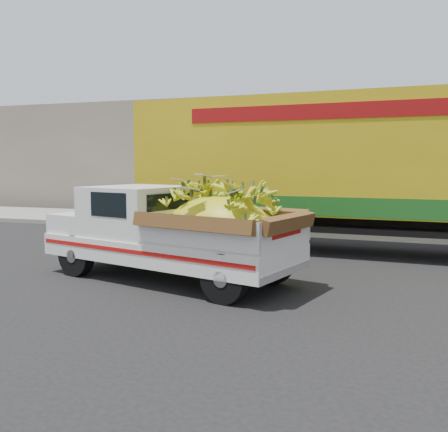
% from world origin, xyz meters
% --- Properties ---
extents(ground, '(100.00, 100.00, 0.00)m').
position_xyz_m(ground, '(0.00, 0.00, 0.00)').
color(ground, black).
rests_on(ground, ground).
extents(curb, '(60.00, 0.25, 0.15)m').
position_xyz_m(curb, '(0.00, 6.02, 0.07)').
color(curb, gray).
rests_on(curb, ground).
extents(sidewalk, '(60.00, 4.00, 0.14)m').
position_xyz_m(sidewalk, '(0.00, 8.12, 0.07)').
color(sidewalk, gray).
rests_on(sidewalk, ground).
extents(building_left, '(18.00, 6.00, 5.00)m').
position_xyz_m(building_left, '(-8.00, 14.02, 2.50)').
color(building_left, gray).
rests_on(building_left, ground).
extents(pickup_truck, '(5.27, 3.06, 1.74)m').
position_xyz_m(pickup_truck, '(-1.25, -0.69, 0.94)').
color(pickup_truck, black).
rests_on(pickup_truck, ground).
extents(semi_trailer, '(12.04, 3.12, 3.80)m').
position_xyz_m(semi_trailer, '(1.88, 3.57, 2.12)').
color(semi_trailer, black).
rests_on(semi_trailer, ground).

